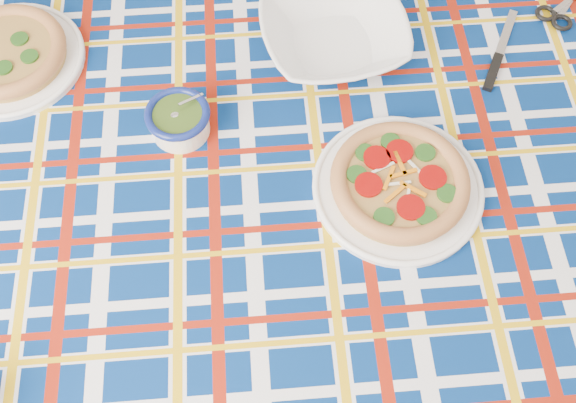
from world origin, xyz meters
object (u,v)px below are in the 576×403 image
object	(u,v)px
dining_table	(286,206)
main_focaccia_plate	(400,182)
pesto_bowl	(179,119)
serving_bowl	(334,35)

from	to	relation	value
dining_table	main_focaccia_plate	world-z (taller)	main_focaccia_plate
pesto_bowl	serving_bowl	xyz separation A→B (m)	(0.34, 0.10, -0.00)
main_focaccia_plate	serving_bowl	xyz separation A→B (m)	(0.00, 0.35, 0.00)
dining_table	main_focaccia_plate	size ratio (longest dim) A/B	5.67
main_focaccia_plate	serving_bowl	bearing A→B (deg)	89.71
serving_bowl	main_focaccia_plate	bearing A→B (deg)	-90.29
main_focaccia_plate	pesto_bowl	world-z (taller)	pesto_bowl
main_focaccia_plate	dining_table	bearing A→B (deg)	160.13
main_focaccia_plate	pesto_bowl	distance (m)	0.41
main_focaccia_plate	pesto_bowl	bearing A→B (deg)	144.16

